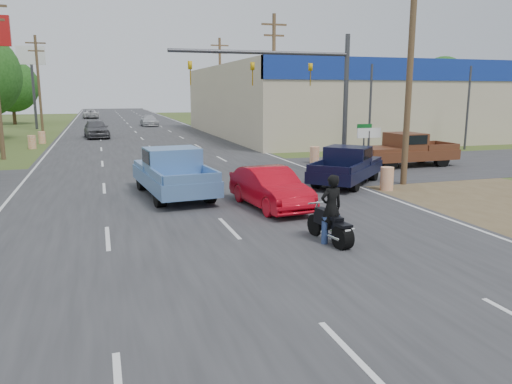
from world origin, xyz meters
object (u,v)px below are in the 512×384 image
object	(u,v)px
blue_pickup	(172,172)
distant_car_silver	(149,121)
distant_car_grey	(96,129)
rider	(331,211)
distant_car_white	(91,114)
brown_pickup	(404,150)
motorcycle	(332,228)
navy_pickup	(348,165)
red_convertible	(270,188)

from	to	relation	value
blue_pickup	distant_car_silver	xyz separation A→B (m)	(3.26, 43.83, -0.30)
distant_car_grey	rider	bearing A→B (deg)	-85.66
distant_car_silver	distant_car_white	bearing A→B (deg)	106.73
rider	blue_pickup	distance (m)	8.56
rider	distant_car_silver	world-z (taller)	rider
brown_pickup	distant_car_white	world-z (taller)	brown_pickup
motorcycle	distant_car_grey	distance (m)	36.74
blue_pickup	brown_pickup	world-z (taller)	blue_pickup
navy_pickup	distant_car_silver	bearing A→B (deg)	141.19
brown_pickup	rider	bearing A→B (deg)	137.19
distant_car_grey	brown_pickup	bearing A→B (deg)	-60.61
brown_pickup	distant_car_white	bearing A→B (deg)	13.87
red_convertible	motorcycle	size ratio (longest dim) A/B	2.14
blue_pickup	distant_car_white	bearing A→B (deg)	87.82
blue_pickup	distant_car_white	size ratio (longest dim) A/B	1.21
red_convertible	navy_pickup	distance (m)	6.11
red_convertible	brown_pickup	world-z (taller)	brown_pickup
rider	distant_car_grey	size ratio (longest dim) A/B	0.37
red_convertible	rider	size ratio (longest dim) A/B	2.40
motorcycle	brown_pickup	xyz separation A→B (m)	(10.44, 12.24, 0.49)
navy_pickup	motorcycle	bearing A→B (deg)	-75.14
brown_pickup	distant_car_silver	xyz separation A→B (m)	(-10.43, 39.55, -0.27)
red_convertible	motorcycle	xyz separation A→B (m)	(0.20, -4.65, -0.26)
motorcycle	distant_car_white	bearing A→B (deg)	87.68
distant_car_silver	motorcycle	bearing A→B (deg)	-91.72
rider	distant_car_white	world-z (taller)	rider
distant_car_grey	distant_car_silver	xyz separation A→B (m)	(6.25, 15.58, -0.17)
motorcycle	navy_pickup	distance (m)	9.50
rider	distant_car_white	bearing A→B (deg)	-92.32
distant_car_grey	distant_car_silver	bearing A→B (deg)	62.70
motorcycle	navy_pickup	world-z (taller)	navy_pickup
blue_pickup	navy_pickup	world-z (taller)	blue_pickup
motorcycle	brown_pickup	size ratio (longest dim) A/B	0.36
motorcycle	distant_car_grey	xyz separation A→B (m)	(-6.24, 36.21, 0.39)
distant_car_grey	distant_car_silver	size ratio (longest dim) A/B	1.06
motorcycle	distant_car_white	xyz separation A→B (m)	(-7.21, 73.46, 0.23)
distant_car_white	motorcycle	bearing A→B (deg)	91.45
blue_pickup	distant_car_white	distance (m)	65.61
blue_pickup	navy_pickup	bearing A→B (deg)	-3.89
blue_pickup	navy_pickup	xyz separation A→B (m)	(8.02, 0.25, -0.11)
navy_pickup	brown_pickup	size ratio (longest dim) A/B	0.88
blue_pickup	distant_car_white	xyz separation A→B (m)	(-3.96, 65.49, -0.29)
red_convertible	distant_car_silver	size ratio (longest dim) A/B	0.93
rider	motorcycle	bearing A→B (deg)	90.00
motorcycle	blue_pickup	size ratio (longest dim) A/B	0.34
brown_pickup	blue_pickup	bearing A→B (deg)	105.11
rider	distant_car_silver	size ratio (longest dim) A/B	0.39
motorcycle	distant_car_silver	size ratio (longest dim) A/B	0.44
motorcycle	distant_car_white	size ratio (longest dim) A/B	0.41
red_convertible	blue_pickup	world-z (taller)	blue_pickup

